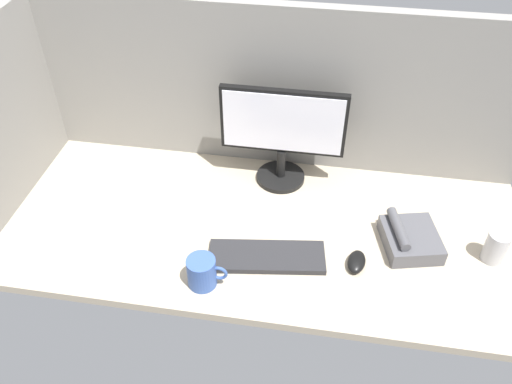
{
  "coord_description": "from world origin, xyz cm",
  "views": [
    {
      "loc": [
        20.23,
        -127.96,
        126.94
      ],
      "look_at": [
        1.89,
        0.0,
        14.0
      ],
      "focal_mm": 36.92,
      "sensor_mm": 36.0,
      "label": 1
    }
  ],
  "objects_px": {
    "monitor": "(283,132)",
    "mug_steel": "(496,247)",
    "keyboard": "(267,257)",
    "mouse": "(356,262)",
    "desk_phone": "(410,239)",
    "mug_ceramic_blue": "(202,272)"
  },
  "relations": [
    {
      "from": "monitor",
      "to": "mug_steel",
      "type": "distance_m",
      "value": 0.79
    },
    {
      "from": "mouse",
      "to": "keyboard",
      "type": "bearing_deg",
      "value": -168.08
    },
    {
      "from": "monitor",
      "to": "desk_phone",
      "type": "xyz_separation_m",
      "value": [
        0.46,
        -0.28,
        -0.18
      ]
    },
    {
      "from": "mouse",
      "to": "desk_phone",
      "type": "xyz_separation_m",
      "value": [
        0.17,
        0.11,
        0.01
      ]
    },
    {
      "from": "mug_ceramic_blue",
      "to": "keyboard",
      "type": "bearing_deg",
      "value": 35.95
    },
    {
      "from": "monitor",
      "to": "mug_steel",
      "type": "height_order",
      "value": "monitor"
    },
    {
      "from": "mouse",
      "to": "mug_ceramic_blue",
      "type": "xyz_separation_m",
      "value": [
        -0.46,
        -0.15,
        0.03
      ]
    },
    {
      "from": "mouse",
      "to": "mug_steel",
      "type": "bearing_deg",
      "value": 21.16
    },
    {
      "from": "monitor",
      "to": "keyboard",
      "type": "relative_size",
      "value": 1.2
    },
    {
      "from": "mouse",
      "to": "mug_steel",
      "type": "relative_size",
      "value": 0.88
    },
    {
      "from": "mug_ceramic_blue",
      "to": "desk_phone",
      "type": "distance_m",
      "value": 0.68
    },
    {
      "from": "keyboard",
      "to": "mug_steel",
      "type": "xyz_separation_m",
      "value": [
        0.71,
        0.12,
        0.04
      ]
    },
    {
      "from": "keyboard",
      "to": "mug_ceramic_blue",
      "type": "relative_size",
      "value": 2.98
    },
    {
      "from": "monitor",
      "to": "mouse",
      "type": "xyz_separation_m",
      "value": [
        0.29,
        -0.39,
        -0.19
      ]
    },
    {
      "from": "keyboard",
      "to": "mug_steel",
      "type": "distance_m",
      "value": 0.72
    },
    {
      "from": "mouse",
      "to": "desk_phone",
      "type": "bearing_deg",
      "value": 42.48
    },
    {
      "from": "mug_steel",
      "to": "desk_phone",
      "type": "xyz_separation_m",
      "value": [
        -0.26,
        0.02,
        -0.02
      ]
    },
    {
      "from": "keyboard",
      "to": "mug_ceramic_blue",
      "type": "xyz_separation_m",
      "value": [
        -0.18,
        -0.13,
        0.04
      ]
    },
    {
      "from": "keyboard",
      "to": "mug_ceramic_blue",
      "type": "height_order",
      "value": "mug_ceramic_blue"
    },
    {
      "from": "keyboard",
      "to": "mouse",
      "type": "bearing_deg",
      "value": -4.18
    },
    {
      "from": "mug_ceramic_blue",
      "to": "desk_phone",
      "type": "xyz_separation_m",
      "value": [
        0.63,
        0.26,
        -0.02
      ]
    },
    {
      "from": "keyboard",
      "to": "desk_phone",
      "type": "relative_size",
      "value": 1.65
    }
  ]
}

